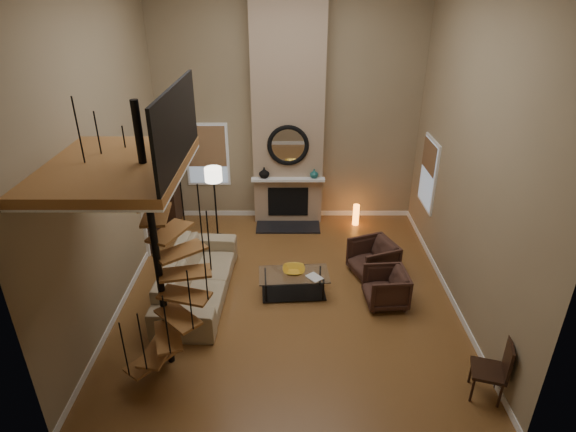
{
  "coord_description": "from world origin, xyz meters",
  "views": [
    {
      "loc": [
        0.0,
        -7.32,
        5.26
      ],
      "look_at": [
        0.0,
        0.4,
        1.4
      ],
      "focal_mm": 29.42,
      "sensor_mm": 36.0,
      "label": 1
    }
  ],
  "objects_px": {
    "accent_lamp": "(356,215)",
    "armchair_near": "(376,258)",
    "floor_lamp": "(214,180)",
    "sofa": "(197,276)",
    "side_chair": "(496,367)",
    "hutch": "(169,187)",
    "armchair_far": "(389,287)",
    "coffee_table": "(294,282)"
  },
  "relations": [
    {
      "from": "accent_lamp",
      "to": "armchair_near",
      "type": "bearing_deg",
      "value": -86.79
    },
    {
      "from": "armchair_near",
      "to": "floor_lamp",
      "type": "bearing_deg",
      "value": -134.44
    },
    {
      "from": "armchair_near",
      "to": "accent_lamp",
      "type": "height_order",
      "value": "armchair_near"
    },
    {
      "from": "sofa",
      "to": "side_chair",
      "type": "distance_m",
      "value": 5.13
    },
    {
      "from": "hutch",
      "to": "floor_lamp",
      "type": "relative_size",
      "value": 1.04
    },
    {
      "from": "accent_lamp",
      "to": "side_chair",
      "type": "distance_m",
      "value": 5.39
    },
    {
      "from": "side_chair",
      "to": "accent_lamp",
      "type": "bearing_deg",
      "value": 103.18
    },
    {
      "from": "floor_lamp",
      "to": "armchair_near",
      "type": "bearing_deg",
      "value": -23.51
    },
    {
      "from": "side_chair",
      "to": "floor_lamp",
      "type": "bearing_deg",
      "value": 134.22
    },
    {
      "from": "hutch",
      "to": "floor_lamp",
      "type": "distance_m",
      "value": 1.46
    },
    {
      "from": "hutch",
      "to": "armchair_far",
      "type": "xyz_separation_m",
      "value": [
        4.59,
        -3.17,
        -0.6
      ]
    },
    {
      "from": "armchair_far",
      "to": "accent_lamp",
      "type": "distance_m",
      "value": 3.13
    },
    {
      "from": "armchair_far",
      "to": "floor_lamp",
      "type": "bearing_deg",
      "value": -129.84
    },
    {
      "from": "armchair_near",
      "to": "coffee_table",
      "type": "distance_m",
      "value": 1.78
    },
    {
      "from": "coffee_table",
      "to": "armchair_far",
      "type": "bearing_deg",
      "value": -9.41
    },
    {
      "from": "coffee_table",
      "to": "floor_lamp",
      "type": "xyz_separation_m",
      "value": [
        -1.71,
        2.17,
        1.13
      ]
    },
    {
      "from": "armchair_far",
      "to": "coffee_table",
      "type": "distance_m",
      "value": 1.73
    },
    {
      "from": "hutch",
      "to": "armchair_far",
      "type": "relative_size",
      "value": 2.41
    },
    {
      "from": "armchair_near",
      "to": "side_chair",
      "type": "relative_size",
      "value": 0.84
    },
    {
      "from": "hutch",
      "to": "coffee_table",
      "type": "relative_size",
      "value": 1.34
    },
    {
      "from": "accent_lamp",
      "to": "floor_lamp",
      "type": "bearing_deg",
      "value": -168.26
    },
    {
      "from": "side_chair",
      "to": "armchair_far",
      "type": "bearing_deg",
      "value": 116.0
    },
    {
      "from": "side_chair",
      "to": "sofa",
      "type": "bearing_deg",
      "value": 151.91
    },
    {
      "from": "hutch",
      "to": "coffee_table",
      "type": "bearing_deg",
      "value": -45.01
    },
    {
      "from": "sofa",
      "to": "hutch",
      "type": "bearing_deg",
      "value": 23.44
    },
    {
      "from": "armchair_far",
      "to": "coffee_table",
      "type": "xyz_separation_m",
      "value": [
        -1.71,
        0.28,
        -0.07
      ]
    },
    {
      "from": "hutch",
      "to": "side_chair",
      "type": "bearing_deg",
      "value": -43.24
    },
    {
      "from": "armchair_near",
      "to": "armchair_far",
      "type": "bearing_deg",
      "value": -16.78
    },
    {
      "from": "accent_lamp",
      "to": "armchair_far",
      "type": "bearing_deg",
      "value": -86.49
    },
    {
      "from": "floor_lamp",
      "to": "side_chair",
      "type": "height_order",
      "value": "floor_lamp"
    },
    {
      "from": "floor_lamp",
      "to": "side_chair",
      "type": "distance_m",
      "value": 6.44
    },
    {
      "from": "armchair_near",
      "to": "floor_lamp",
      "type": "distance_m",
      "value": 3.8
    },
    {
      "from": "coffee_table",
      "to": "accent_lamp",
      "type": "distance_m",
      "value": 3.21
    },
    {
      "from": "floor_lamp",
      "to": "armchair_far",
      "type": "bearing_deg",
      "value": -35.64
    },
    {
      "from": "armchair_near",
      "to": "accent_lamp",
      "type": "distance_m",
      "value": 2.13
    },
    {
      "from": "hutch",
      "to": "floor_lamp",
      "type": "height_order",
      "value": "hutch"
    },
    {
      "from": "hutch",
      "to": "side_chair",
      "type": "relative_size",
      "value": 1.83
    },
    {
      "from": "armchair_near",
      "to": "accent_lamp",
      "type": "relative_size",
      "value": 1.53
    },
    {
      "from": "floor_lamp",
      "to": "hutch",
      "type": "bearing_deg",
      "value": 148.54
    },
    {
      "from": "coffee_table",
      "to": "side_chair",
      "type": "height_order",
      "value": "side_chair"
    },
    {
      "from": "sofa",
      "to": "armchair_near",
      "type": "bearing_deg",
      "value": -75.89
    },
    {
      "from": "hutch",
      "to": "side_chair",
      "type": "xyz_separation_m",
      "value": [
        5.63,
        -5.29,
        -0.42
      ]
    }
  ]
}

